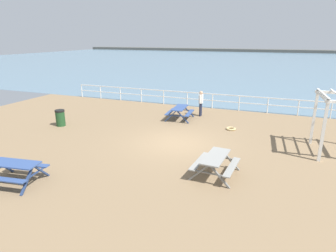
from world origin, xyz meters
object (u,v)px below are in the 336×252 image
(picnic_table_mid_centre, at_px, (14,168))
(visitor, at_px, (201,102))
(picnic_table_near_left, at_px, (216,161))
(picnic_table_near_right, at_px, (180,110))
(litter_bin, at_px, (60,118))

(picnic_table_mid_centre, height_order, visitor, visitor)
(picnic_table_near_left, bearing_deg, picnic_table_near_right, 32.47)
(picnic_table_near_left, bearing_deg, litter_bin, 76.70)
(picnic_table_near_left, relative_size, picnic_table_near_right, 0.98)
(visitor, xyz_separation_m, litter_bin, (-7.03, -5.15, -0.47))
(picnic_table_mid_centre, relative_size, visitor, 1.21)
(picnic_table_near_right, height_order, visitor, visitor)
(picnic_table_near_right, xyz_separation_m, visitor, (1.01, 1.26, 0.36))
(picnic_table_near_right, bearing_deg, picnic_table_near_left, -155.99)
(picnic_table_near_right, bearing_deg, picnic_table_mid_centre, 160.05)
(litter_bin, bearing_deg, picnic_table_near_right, 32.88)
(picnic_table_mid_centre, bearing_deg, visitor, 63.30)
(picnic_table_mid_centre, bearing_deg, litter_bin, 109.87)
(visitor, bearing_deg, litter_bin, -143.64)
(picnic_table_near_left, height_order, visitor, visitor)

